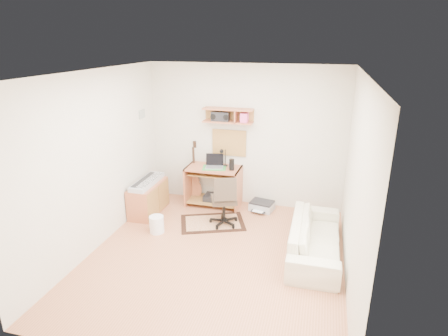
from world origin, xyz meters
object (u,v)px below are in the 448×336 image
(sofa, at_px, (316,232))
(printer, at_px, (262,205))
(cabinet, at_px, (148,198))
(desk, at_px, (214,186))
(task_chair, at_px, (224,200))

(sofa, bearing_deg, printer, 37.87)
(cabinet, bearing_deg, desk, 30.45)
(cabinet, relative_size, printer, 2.16)
(sofa, bearing_deg, desk, 56.69)
(printer, relative_size, sofa, 0.23)
(cabinet, bearing_deg, printer, 17.75)
(task_chair, height_order, printer, task_chair)
(printer, bearing_deg, cabinet, -151.02)
(desk, xyz_separation_m, sofa, (1.91, -1.26, -0.03))
(desk, bearing_deg, task_chair, -61.16)
(desk, distance_m, printer, 0.97)
(desk, relative_size, printer, 2.40)
(task_chair, distance_m, printer, 0.97)
(task_chair, bearing_deg, sofa, -41.31)
(task_chair, distance_m, cabinet, 1.45)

